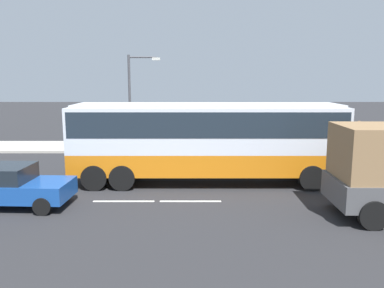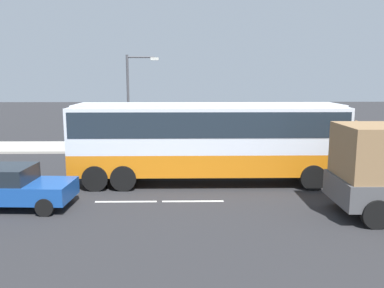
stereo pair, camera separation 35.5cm
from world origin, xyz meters
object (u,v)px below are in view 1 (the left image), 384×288
Objects in this scene: car_blue_saloon at (6,185)px; street_lamp at (135,95)px; pedestrian_near_curb at (360,131)px; coach_bus at (208,135)px.

street_lamp is (3.31, 10.67, 2.87)m from car_blue_saloon.
car_blue_saloon is 2.68× the size of pedestrian_near_curb.
pedestrian_near_curb is 15.36m from street_lamp.
coach_bus is 8.45m from car_blue_saloon.
pedestrian_near_curb is at bearing 40.41° from coach_bus.
coach_bus is 6.97× the size of pedestrian_near_curb.
car_blue_saloon is (-7.66, -3.25, -1.43)m from coach_bus.
pedestrian_near_curb is (10.70, 9.04, -1.09)m from coach_bus.
street_lamp is (-15.06, -1.62, 2.54)m from pedestrian_near_curb.
car_blue_saloon is at bearing 93.96° from pedestrian_near_curb.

